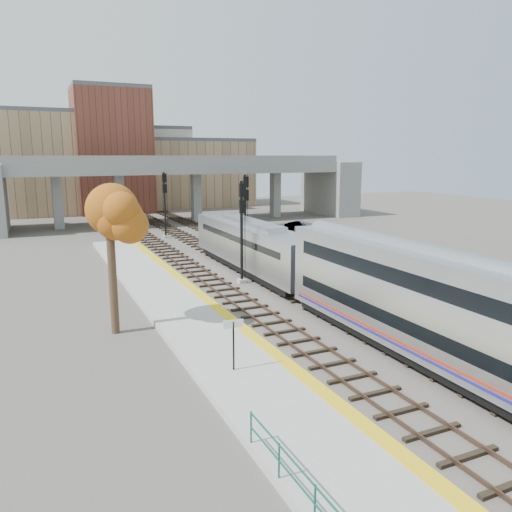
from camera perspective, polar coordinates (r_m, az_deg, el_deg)
name	(u,v)px	position (r m, az deg, el deg)	size (l,w,h in m)	color
ground	(311,312)	(31.26, 6.35, -6.42)	(160.00, 160.00, 0.00)	#47423D
platform	(200,326)	(28.35, -6.48, -7.95)	(4.50, 60.00, 0.35)	#9E9E99
yellow_strip	(231,318)	(28.89, -2.87, -7.14)	(0.70, 60.00, 0.01)	yellow
tracks	(246,269)	(42.41, -1.20, -1.47)	(10.70, 95.00, 0.25)	black
overpass	(182,182)	(73.45, -8.46, 8.41)	(54.00, 12.00, 9.50)	slate
buildings_far	(128,165)	(93.57, -14.42, 10.08)	(43.00, 21.00, 20.60)	tan
parking_lot	(293,234)	(61.76, 4.28, 2.54)	(14.00, 18.00, 0.04)	black
locomotive	(252,245)	(40.97, -0.49, 1.22)	(3.02, 19.05, 4.10)	#A8AAB2
coach	(473,321)	(22.72, 23.51, -6.85)	(3.03, 25.00, 5.00)	#A8AAB2
signal_mast_near	(242,232)	(37.22, -1.62, 2.78)	(0.60, 0.64, 7.72)	#9E9E99
signal_mast_mid	(245,215)	(46.94, -1.24, 4.66)	(0.60, 0.64, 7.80)	#9E9E99
signal_mast_far	(165,205)	(58.93, -10.37, 5.77)	(0.60, 0.64, 7.66)	#9E9E99
station_sign	(233,334)	(21.77, -2.60, -8.94)	(0.90, 0.14, 2.27)	black
tree	(109,216)	(27.25, -16.45, 4.45)	(3.60, 3.60, 8.70)	#382619
car_a	(280,236)	(56.27, 2.71, 2.35)	(1.48, 3.67, 1.25)	#99999E
car_b	(298,226)	(64.03, 4.78, 3.39)	(1.22, 3.51, 1.16)	#99999E
car_c	(300,226)	(64.20, 5.03, 3.38)	(1.54, 3.79, 1.10)	#99999E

